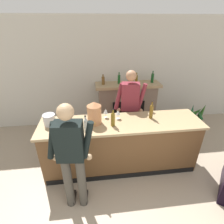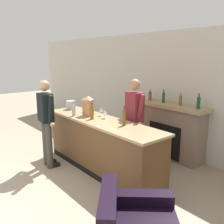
{
  "view_description": "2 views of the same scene",
  "coord_description": "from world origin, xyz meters",
  "views": [
    {
      "loc": [
        -0.57,
        -0.12,
        2.59
      ],
      "look_at": [
        -0.2,
        2.99,
        0.96
      ],
      "focal_mm": 28.0,
      "sensor_mm": 36.0,
      "label": 1
    },
    {
      "loc": [
        3.59,
        -0.26,
        2.19
      ],
      "look_at": [
        -0.03,
        2.7,
        1.15
      ],
      "focal_mm": 40.0,
      "sensor_mm": 36.0,
      "label": 2
    }
  ],
  "objects": [
    {
      "name": "wall_back_panel",
      "position": [
        0.0,
        4.34,
        1.38
      ],
      "size": [
        12.0,
        0.07,
        2.75
      ],
      "color": "beige",
      "rests_on": "ground_plane"
    },
    {
      "name": "bar_counter",
      "position": [
        -0.09,
        2.48,
        0.51
      ],
      "size": [
        2.88,
        0.72,
        1.02
      ],
      "color": "brown",
      "rests_on": "ground_plane"
    },
    {
      "name": "fireplace_stone",
      "position": [
        0.34,
        4.08,
        0.61
      ],
      "size": [
        1.65,
        0.52,
        1.49
      ],
      "color": "#7F6C5D",
      "rests_on": "ground_plane"
    },
    {
      "name": "person_customer",
      "position": [
        -0.9,
        1.75,
        0.97
      ],
      "size": [
        0.66,
        0.33,
        1.75
      ],
      "color": "#434038",
      "rests_on": "ground_plane"
    },
    {
      "name": "person_bartender",
      "position": [
        0.19,
        3.09,
        0.99
      ],
      "size": [
        0.65,
        0.35,
        1.78
      ],
      "color": "black",
      "rests_on": "ground_plane"
    },
    {
      "name": "copper_dispenser",
      "position": [
        -0.56,
        2.51,
        1.22
      ],
      "size": [
        0.25,
        0.28,
        0.4
      ],
      "color": "#BD7B4F",
      "rests_on": "bar_counter"
    },
    {
      "name": "ice_bucket_steel",
      "position": [
        -1.32,
        2.55,
        1.11
      ],
      "size": [
        0.21,
        0.21,
        0.19
      ],
      "color": "silver",
      "rests_on": "bar_counter"
    },
    {
      "name": "wine_bottle_chardonnay_pale",
      "position": [
        -0.25,
        2.39,
        1.15
      ],
      "size": [
        0.07,
        0.07,
        0.31
      ],
      "color": "brown",
      "rests_on": "bar_counter"
    },
    {
      "name": "wine_bottle_merlot_tall",
      "position": [
        0.47,
        2.57,
        1.16
      ],
      "size": [
        0.07,
        0.07,
        0.34
      ],
      "color": "brown",
      "rests_on": "bar_counter"
    },
    {
      "name": "wine_bottle_riesling_slim",
      "position": [
        -0.7,
        2.26,
        1.15
      ],
      "size": [
        0.07,
        0.07,
        0.29
      ],
      "color": "#AEB4AE",
      "rests_on": "bar_counter"
    },
    {
      "name": "wine_glass_back_row",
      "position": [
        -0.13,
        2.61,
        1.14
      ],
      "size": [
        0.08,
        0.08,
        0.17
      ],
      "color": "silver",
      "rests_on": "bar_counter"
    },
    {
      "name": "wine_glass_front_left",
      "position": [
        -0.35,
        2.68,
        1.14
      ],
      "size": [
        0.08,
        0.08,
        0.18
      ],
      "color": "silver",
      "rests_on": "bar_counter"
    }
  ]
}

